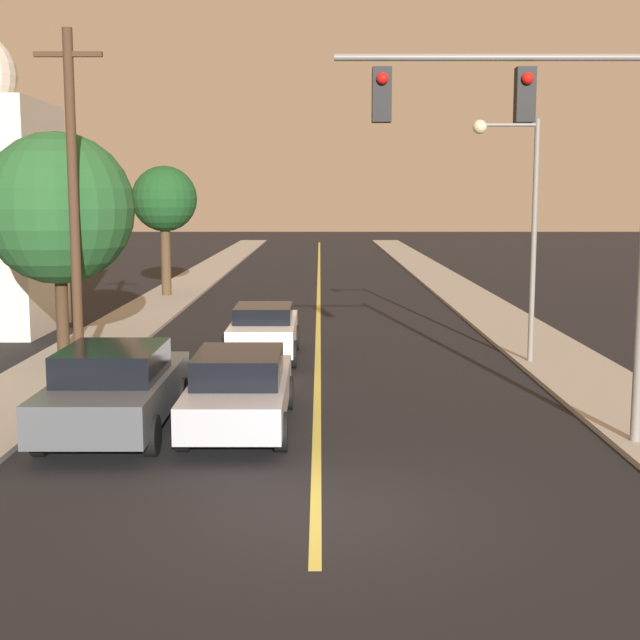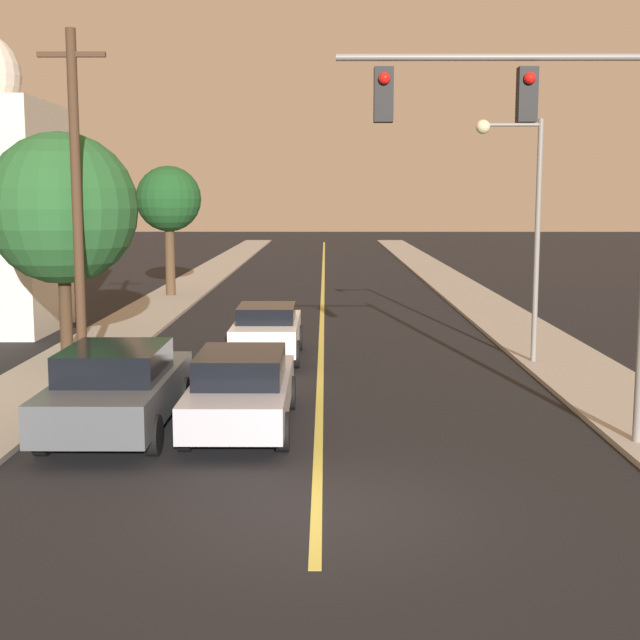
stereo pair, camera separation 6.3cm
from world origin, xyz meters
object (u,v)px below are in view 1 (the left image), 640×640
(car_near_lane_front, at_px, (242,389))
(car_near_lane_second, at_px, (267,330))
(traffic_signal_mast, at_px, (553,160))
(utility_pole_left, at_px, (76,198))
(streetlamp_right, at_px, (521,205))
(tree_left_near, at_px, (61,209))
(tree_left_far, at_px, (167,200))
(car_outer_lane_front, at_px, (118,388))

(car_near_lane_front, distance_m, car_near_lane_second, 7.38)
(car_near_lane_second, xyz_separation_m, traffic_signal_mast, (5.41, -8.64, 4.20))
(traffic_signal_mast, height_order, utility_pole_left, utility_pole_left)
(car_near_lane_front, bearing_deg, streetlamp_right, 44.39)
(car_near_lane_second, bearing_deg, utility_pole_left, -150.18)
(car_near_lane_front, bearing_deg, tree_left_near, 127.77)
(tree_left_far, bearing_deg, car_near_lane_second, -70.68)
(car_near_lane_second, height_order, streetlamp_right, streetlamp_right)
(car_near_lane_front, xyz_separation_m, car_near_lane_second, (-0.00, 7.38, 0.01))
(streetlamp_right, bearing_deg, tree_left_far, 126.89)
(tree_left_near, bearing_deg, streetlamp_right, -1.86)
(car_near_lane_front, height_order, traffic_signal_mast, traffic_signal_mast)
(car_near_lane_front, xyz_separation_m, tree_left_near, (-5.31, 6.85, 3.29))
(car_near_lane_second, height_order, tree_left_far, tree_left_far)
(car_near_lane_second, relative_size, car_outer_lane_front, 0.85)
(tree_left_near, bearing_deg, tree_left_far, 89.53)
(car_near_lane_front, bearing_deg, car_near_lane_second, 90.00)
(traffic_signal_mast, relative_size, tree_left_far, 1.22)
(car_near_lane_second, distance_m, streetlamp_right, 7.48)
(car_near_lane_second, bearing_deg, traffic_signal_mast, -57.96)
(streetlamp_right, relative_size, utility_pole_left, 0.76)
(car_outer_lane_front, bearing_deg, car_near_lane_front, 5.87)
(streetlamp_right, bearing_deg, car_near_lane_second, 172.04)
(traffic_signal_mast, distance_m, tree_left_near, 13.46)
(car_near_lane_second, bearing_deg, car_outer_lane_front, -106.77)
(streetlamp_right, distance_m, tree_left_near, 11.91)
(car_outer_lane_front, xyz_separation_m, traffic_signal_mast, (7.70, -1.02, 4.15))
(car_near_lane_second, bearing_deg, tree_left_far, 109.32)
(car_near_lane_front, bearing_deg, tree_left_far, 103.16)
(car_near_lane_second, bearing_deg, tree_left_near, -174.24)
(traffic_signal_mast, distance_m, tree_left_far, 25.70)
(tree_left_far, bearing_deg, utility_pole_left, -87.27)
(car_near_lane_second, distance_m, car_outer_lane_front, 7.96)
(car_outer_lane_front, height_order, tree_left_near, tree_left_near)
(streetlamp_right, bearing_deg, utility_pole_left, -171.82)
(tree_left_near, relative_size, tree_left_far, 1.07)
(car_outer_lane_front, distance_m, streetlamp_right, 11.62)
(streetlamp_right, relative_size, tree_left_far, 1.11)
(car_near_lane_front, height_order, streetlamp_right, streetlamp_right)
(car_near_lane_second, relative_size, utility_pole_left, 0.53)
(car_near_lane_front, bearing_deg, car_outer_lane_front, -174.13)
(car_outer_lane_front, height_order, traffic_signal_mast, traffic_signal_mast)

